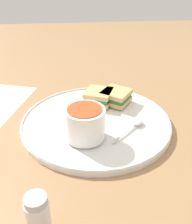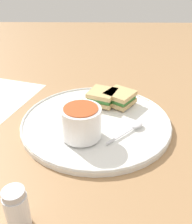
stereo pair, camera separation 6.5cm
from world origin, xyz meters
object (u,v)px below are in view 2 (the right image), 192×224
Objects in this scene: sandwich_half_far at (102,97)px; sandwich_half_near at (120,98)px; soup_bowl at (81,122)px; spoon at (134,126)px; salt_shaker at (17,209)px.

sandwich_half_near is at bearing 174.02° from sandwich_half_far.
soup_bowl is at bearing 58.07° from sandwich_half_near.
spoon is at bearing -164.99° from soup_bowl.
spoon is at bearing -129.13° from salt_shaker.
salt_shaker reaches higher than sandwich_half_far.
spoon is 0.33m from salt_shaker.
spoon is 0.97× the size of sandwich_half_near.
soup_bowl is 0.98× the size of sandwich_half_far.
sandwich_half_far is (0.05, -0.01, 0.00)m from sandwich_half_near.
sandwich_half_far is 1.20× the size of salt_shaker.
salt_shaker is at bearing 64.43° from sandwich_half_near.
salt_shaker reaches higher than spoon.
sandwich_half_near is (-0.10, -0.16, -0.02)m from soup_bowl.
salt_shaker is (0.21, 0.26, 0.02)m from spoon.
sandwich_half_near is 1.28× the size of salt_shaker.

